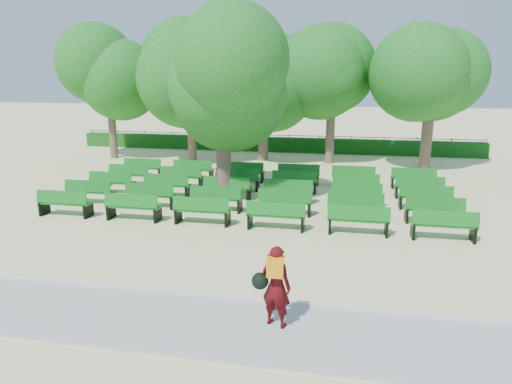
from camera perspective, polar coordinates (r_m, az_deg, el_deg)
ground at (r=16.45m, az=-5.64°, el=-2.57°), size 120.00×120.00×0.00m
paving at (r=10.10m, az=-18.03°, el=-14.35°), size 30.00×2.20×0.06m
curb at (r=10.99m, az=-15.12°, el=-11.57°), size 30.00×0.12×0.10m
hedge at (r=29.73m, az=2.06°, el=5.98°), size 26.00×0.70×0.90m
fence at (r=30.19m, az=2.17°, el=5.24°), size 26.00×0.10×1.02m
tree_line at (r=25.92m, az=0.66°, el=3.74°), size 21.80×6.80×7.04m
bench_array at (r=17.88m, az=0.29°, el=-0.79°), size 1.91×0.71×1.18m
tree_among at (r=17.52m, az=-4.23°, el=13.23°), size 4.74×4.74×6.60m
person at (r=8.84m, az=2.38°, el=-11.55°), size 0.81×0.56×1.63m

